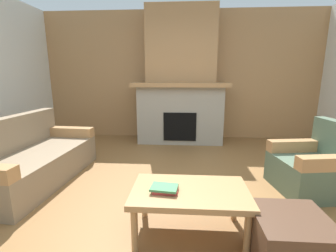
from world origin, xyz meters
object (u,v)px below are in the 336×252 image
(couch, at_px, (31,160))
(ottoman, at_px, (290,242))
(fireplace, at_px, (181,85))
(armchair, at_px, (314,168))
(coffee_table, at_px, (190,195))

(couch, bearing_deg, ottoman, -24.10)
(ottoman, bearing_deg, fireplace, 104.37)
(armchair, height_order, ottoman, armchair)
(coffee_table, bearing_deg, fireplace, 92.60)
(coffee_table, distance_m, ottoman, 0.81)
(fireplace, distance_m, ottoman, 3.61)
(fireplace, xyz_separation_m, couch, (-1.92, -2.12, -0.88))
(couch, distance_m, coffee_table, 2.26)
(armchair, relative_size, ottoman, 1.66)
(armchair, xyz_separation_m, coffee_table, (-1.52, -0.92, 0.08))
(armchair, distance_m, ottoman, 1.46)
(fireplace, xyz_separation_m, ottoman, (0.86, -3.37, -0.96))
(couch, xyz_separation_m, armchair, (3.58, -0.02, 0.01))
(armchair, height_order, coffee_table, armchair)
(couch, xyz_separation_m, coffee_table, (2.06, -0.94, 0.09))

